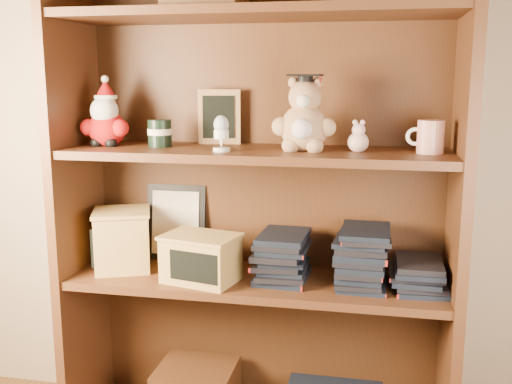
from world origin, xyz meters
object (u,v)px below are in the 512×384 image
Objects in this scene: bookcase at (258,202)px; grad_teddy_bear at (304,121)px; teacher_mug at (430,137)px; treats_box at (122,239)px.

bookcase is 0.30m from grad_teddy_bear.
treats_box is (-0.93, -0.00, -0.35)m from teacher_mug.
bookcase is 15.22× the size of teacher_mug.
grad_teddy_bear is 0.70m from treats_box.
teacher_mug is at bearing 1.11° from grad_teddy_bear.
treats_box is at bearing 179.41° from grad_teddy_bear.
bookcase reaches higher than treats_box.
bookcase is at bearing 158.60° from grad_teddy_bear.
treats_box is at bearing -179.95° from teacher_mug.
treats_box is (-0.44, -0.05, -0.13)m from bookcase.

